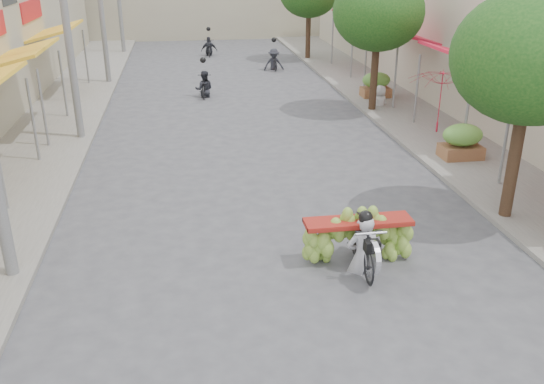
{
  "coord_description": "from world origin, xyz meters",
  "views": [
    {
      "loc": [
        -1.94,
        -7.31,
        5.86
      ],
      "look_at": [
        -0.18,
        3.9,
        1.1
      ],
      "focal_mm": 38.0,
      "sensor_mm": 36.0,
      "label": 1
    }
  ],
  "objects": [
    {
      "name": "street_tree_mid",
      "position": [
        5.4,
        14.0,
        3.78
      ],
      "size": [
        3.4,
        3.4,
        5.25
      ],
      "color": "#3A2719",
      "rests_on": "ground"
    },
    {
      "name": "ground",
      "position": [
        0.0,
        0.0,
        0.0
      ],
      "size": [
        120.0,
        120.0,
        0.0
      ],
      "primitive_type": "plane",
      "color": "#4D4E52",
      "rests_on": "ground"
    },
    {
      "name": "banana_motorbike",
      "position": [
        1.36,
        2.4,
        0.73
      ],
      "size": [
        2.2,
        1.94,
        2.22
      ],
      "color": "black",
      "rests_on": "ground"
    },
    {
      "name": "produce_crate_far",
      "position": [
        6.2,
        16.0,
        0.71
      ],
      "size": [
        1.2,
        0.88,
        1.16
      ],
      "color": "brown",
      "rests_on": "ground"
    },
    {
      "name": "bg_motorbike_c",
      "position": [
        -0.2,
        28.32,
        0.8
      ],
      "size": [
        0.99,
        1.61,
        1.95
      ],
      "color": "black",
      "rests_on": "ground"
    },
    {
      "name": "market_umbrella",
      "position": [
        5.89,
        9.02,
        2.58
      ],
      "size": [
        2.86,
        2.86,
        1.97
      ],
      "rotation": [
        0.0,
        0.0,
        0.42
      ],
      "color": "#A91629",
      "rests_on": "ground"
    },
    {
      "name": "shophouse_row_right",
      "position": [
        11.99,
        14.0,
        3.0
      ],
      "size": [
        9.77,
        40.0,
        6.0
      ],
      "color": "beige",
      "rests_on": "ground"
    },
    {
      "name": "utility_pole_mid",
      "position": [
        -5.4,
        12.0,
        4.03
      ],
      "size": [
        0.6,
        0.24,
        8.0
      ],
      "color": "slate",
      "rests_on": "ground"
    },
    {
      "name": "sidewalk_left",
      "position": [
        -7.0,
        15.0,
        0.06
      ],
      "size": [
        4.0,
        60.0,
        0.12
      ],
      "primitive_type": "cube",
      "color": "gray",
      "rests_on": "ground"
    },
    {
      "name": "street_tree_near",
      "position": [
        5.4,
        4.0,
        3.78
      ],
      "size": [
        3.4,
        3.4,
        5.25
      ],
      "color": "#3A2719",
      "rests_on": "ground"
    },
    {
      "name": "produce_crate_mid",
      "position": [
        6.2,
        8.0,
        0.71
      ],
      "size": [
        1.2,
        0.88,
        1.16
      ],
      "color": "brown",
      "rests_on": "ground"
    },
    {
      "name": "bg_motorbike_b",
      "position": [
        2.95,
        23.18,
        0.86
      ],
      "size": [
        1.08,
        1.64,
        1.95
      ],
      "color": "black",
      "rests_on": "ground"
    },
    {
      "name": "bg_motorbike_a",
      "position": [
        -1.01,
        17.64,
        0.75
      ],
      "size": [
        0.84,
        1.61,
        1.95
      ],
      "color": "black",
      "rests_on": "ground"
    },
    {
      "name": "pedestrian",
      "position": [
        5.91,
        14.55,
        0.92
      ],
      "size": [
        0.92,
        0.81,
        1.6
      ],
      "rotation": [
        0.0,
        0.0,
        3.69
      ],
      "color": "silver",
      "rests_on": "ground"
    },
    {
      "name": "sidewalk_right",
      "position": [
        7.0,
        15.0,
        0.06
      ],
      "size": [
        4.0,
        60.0,
        0.12
      ],
      "primitive_type": "cube",
      "color": "gray",
      "rests_on": "ground"
    }
  ]
}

